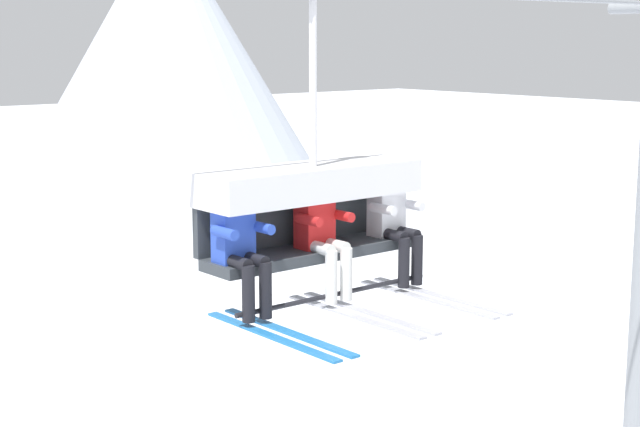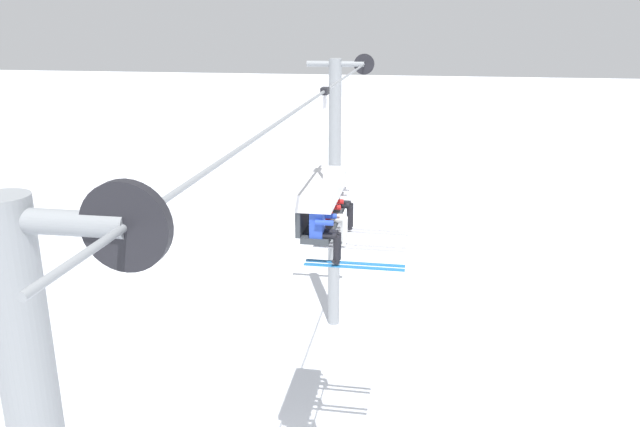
# 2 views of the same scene
# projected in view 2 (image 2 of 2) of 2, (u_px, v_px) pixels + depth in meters

# --- Properties ---
(lift_tower_far) EXTENTS (0.36, 1.88, 8.21)m
(lift_tower_far) POSITION_uv_depth(u_px,v_px,m) (335.00, 192.00, 18.31)
(lift_tower_far) COLOR gray
(lift_tower_far) RESTS_ON ground_plane
(lift_cable) EXTENTS (16.27, 0.05, 0.05)m
(lift_cable) POSITION_uv_depth(u_px,v_px,m) (322.00, 93.00, 10.38)
(lift_cable) COLOR gray
(chairlift_chair) EXTENTS (2.23, 0.74, 2.77)m
(chairlift_chair) POSITION_uv_depth(u_px,v_px,m) (321.00, 195.00, 11.21)
(chairlift_chair) COLOR #33383D
(skier_blue) EXTENTS (0.46, 1.70, 1.23)m
(skier_blue) POSITION_uv_depth(u_px,v_px,m) (325.00, 227.00, 10.41)
(skier_blue) COLOR #2847B7
(skier_red) EXTENTS (0.46, 1.70, 1.23)m
(skier_red) POSITION_uv_depth(u_px,v_px,m) (333.00, 211.00, 11.26)
(skier_red) COLOR red
(skier_white) EXTENTS (0.46, 1.70, 1.23)m
(skier_white) POSITION_uv_depth(u_px,v_px,m) (339.00, 198.00, 12.11)
(skier_white) COLOR silver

